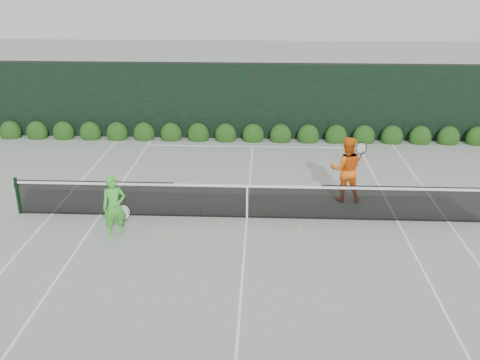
{
  "coord_description": "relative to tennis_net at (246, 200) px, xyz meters",
  "views": [
    {
      "loc": [
        0.42,
        -13.39,
        6.4
      ],
      "look_at": [
        -0.21,
        0.3,
        1.0
      ],
      "focal_mm": 40.0,
      "sensor_mm": 36.0,
      "label": 1
    }
  ],
  "objects": [
    {
      "name": "tennis_net",
      "position": [
        0.0,
        0.0,
        0.0
      ],
      "size": [
        12.9,
        0.1,
        1.07
      ],
      "color": "black",
      "rests_on": "ground"
    },
    {
      "name": "court_lines",
      "position": [
        0.02,
        0.0,
        -0.53
      ],
      "size": [
        11.03,
        23.83,
        0.01
      ],
      "color": "white",
      "rests_on": "ground"
    },
    {
      "name": "player_man",
      "position": [
        2.87,
        1.37,
        0.45
      ],
      "size": [
        0.99,
        0.78,
        1.95
      ],
      "rotation": [
        0.0,
        0.0,
        3.1
      ],
      "color": "orange",
      "rests_on": "ground"
    },
    {
      "name": "ground",
      "position": [
        0.02,
        0.0,
        -0.53
      ],
      "size": [
        80.0,
        80.0,
        0.0
      ],
      "primitive_type": "plane",
      "color": "gray",
      "rests_on": "ground"
    },
    {
      "name": "player_woman",
      "position": [
        -3.31,
        -1.2,
        0.28
      ],
      "size": [
        0.7,
        0.58,
        1.62
      ],
      "rotation": [
        0.0,
        0.0,
        0.38
      ],
      "color": "green",
      "rests_on": "ground"
    },
    {
      "name": "windscreen_fence",
      "position": [
        0.02,
        -2.71,
        0.98
      ],
      "size": [
        32.0,
        21.07,
        3.06
      ],
      "color": "black",
      "rests_on": "ground"
    },
    {
      "name": "tennis_balls",
      "position": [
        -0.38,
        -0.28,
        -0.5
      ],
      "size": [
        3.48,
        1.59,
        0.07
      ],
      "color": "yellow",
      "rests_on": "ground"
    },
    {
      "name": "hedge_row",
      "position": [
        0.02,
        7.15,
        -0.3
      ],
      "size": [
        31.66,
        0.65,
        0.94
      ],
      "color": "#143B10",
      "rests_on": "ground"
    }
  ]
}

